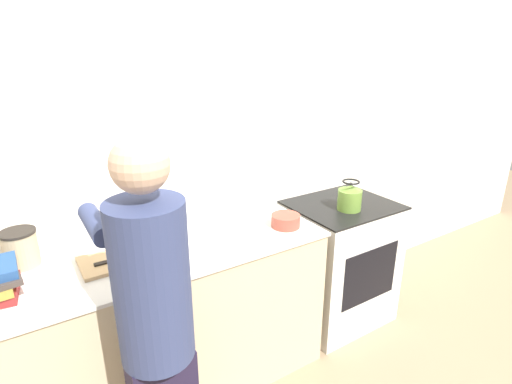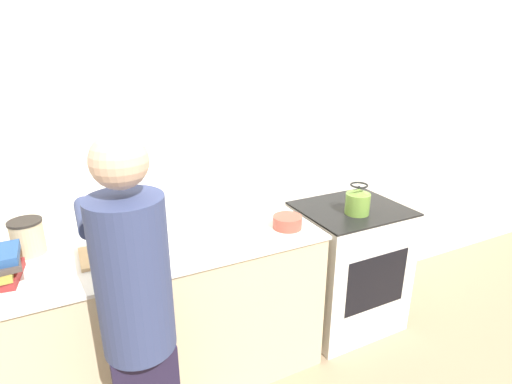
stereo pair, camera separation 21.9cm
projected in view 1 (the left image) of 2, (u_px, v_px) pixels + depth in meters
The scene contains 10 objects.
wall_back at pixel (192, 152), 2.44m from camera, with size 8.00×0.05×2.60m.
counter at pixel (167, 322), 2.24m from camera, with size 1.80×0.65×0.90m.
oven at pixel (339, 262), 2.87m from camera, with size 0.69×0.59×0.89m.
person at pixel (155, 323), 1.53m from camera, with size 0.32×0.56×1.64m.
cutting_board at pixel (113, 261), 1.97m from camera, with size 0.31×0.24×0.02m.
knife at pixel (114, 260), 1.95m from camera, with size 0.20×0.04×0.01m.
kettle at pixel (350, 198), 2.61m from camera, with size 0.16×0.16×0.20m.
bowl_prep at pixel (286, 221), 2.35m from camera, with size 0.17×0.17×0.07m.
bowl_mixing at pixel (167, 237), 2.15m from camera, with size 0.19×0.19×0.07m.
canister_jar at pixel (20, 248), 1.91m from camera, with size 0.16×0.16×0.18m.
Camera 1 is at (-0.95, -1.52, 1.90)m, focal length 28.00 mm.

